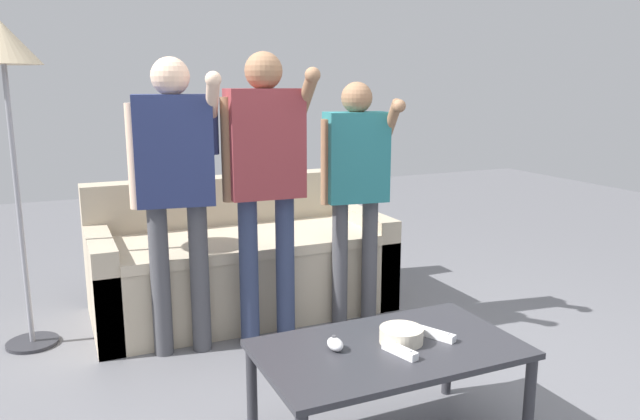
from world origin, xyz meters
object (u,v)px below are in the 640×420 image
Objects in this scene: player_center at (266,166)px; game_remote_wand_near at (400,351)px; coffee_table at (389,358)px; snack_bowl at (401,335)px; floor_lamp at (4,63)px; player_right at (356,175)px; game_remote_nunchuk at (335,344)px; player_left at (175,173)px; couch at (240,263)px; game_remote_wand_far at (436,334)px.

game_remote_wand_near is at bearing -85.67° from player_center.
snack_bowl reaches higher than coffee_table.
floor_lamp reaches higher than game_remote_wand_near.
player_center is 0.59m from player_right.
coffee_table is 0.64× the size of player_center.
game_remote_nunchuk is at bearing -55.38° from floor_lamp.
floor_lamp is at bearing 128.36° from coffee_table.
coffee_table is 0.23m from game_remote_nunchuk.
player_center is at bearing -8.82° from player_left.
couch is 1.17× the size of player_left.
floor_lamp is 1.12× the size of player_left.
game_remote_wand_near is at bearing -124.12° from snack_bowl.
coffee_table is 1.32m from player_center.
player_right is at bearing 77.47° from game_remote_wand_far.
player_center is (0.11, 1.11, 0.55)m from game_remote_nunchuk.
coffee_table is (0.08, -1.75, 0.09)m from couch.
floor_lamp reaches higher than player_center.
player_center reaches higher than coffee_table.
game_remote_wand_near is (1.32, -1.76, -1.09)m from floor_lamp.
coffee_table is at bearing -51.64° from floor_lamp.
floor_lamp is 10.86× the size of game_remote_wand_near.
player_left reaches higher than coffee_table.
game_remote_wand_near is (-0.06, -0.09, -0.01)m from snack_bowl.
player_left is at bearing 117.12° from snack_bowl.
player_left is (0.76, -0.44, -0.56)m from floor_lamp.
game_remote_wand_far is (0.31, -1.17, -0.56)m from player_center.
player_center reaches higher than snack_bowl.
couch is at bearing 92.62° from coffee_table.
game_remote_nunchuk is at bearing -73.17° from player_left.
snack_bowl is at bearing -62.88° from player_left.
floor_lamp is at bearing 127.02° from game_remote_wand_near.
game_remote_wand_near is at bearing -87.54° from couch.
player_right is (0.69, 1.17, 0.45)m from game_remote_nunchuk.
snack_bowl is at bearing -50.15° from floor_lamp.
player_right is (0.57, -0.52, 0.61)m from couch.
game_remote_nunchuk is 1.44m from player_right.
player_center is 1.34m from game_remote_wand_far.
couch is 1.76m from floor_lamp.
coffee_table is 5.92× the size of snack_bowl.
snack_bowl is at bearing -109.24° from player_right.
floor_lamp is at bearing 150.05° from player_left.
couch reaches higher than snack_bowl.
player_center is at bearing -173.63° from player_right.
couch is 1.15× the size of player_center.
game_remote_nunchuk is at bearing -95.77° from player_center.
player_center reaches higher than couch.
player_left is 9.64× the size of game_remote_wand_far.
player_left is (-0.49, -0.51, 0.69)m from couch.
couch is 1.80× the size of coffee_table.
player_center is (-0.02, -0.58, 0.71)m from couch.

